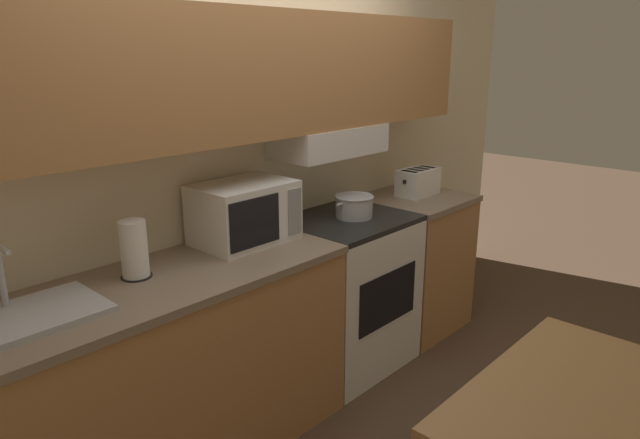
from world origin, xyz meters
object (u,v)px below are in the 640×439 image
at_px(sink_basin, 20,318).
at_px(dining_table, 589,436).
at_px(toaster, 418,182).
at_px(paper_towel_roll, 134,249).
at_px(microwave, 244,213).
at_px(cooking_pot, 354,205).
at_px(stove_range, 346,292).

bearing_deg(sink_basin, dining_table, -55.25).
xyz_separation_m(toaster, paper_towel_roll, (-2.01, 0.07, 0.03)).
bearing_deg(microwave, paper_towel_roll, -177.62).
relative_size(toaster, sink_basin, 0.55).
height_order(cooking_pot, paper_towel_roll, paper_towel_roll).
relative_size(cooking_pot, paper_towel_roll, 1.22).
relative_size(toaster, paper_towel_roll, 1.24).
height_order(sink_basin, dining_table, sink_basin).
relative_size(sink_basin, paper_towel_roll, 2.27).
bearing_deg(cooking_pot, microwave, 170.08).
relative_size(cooking_pot, toaster, 0.98).
bearing_deg(toaster, dining_table, -131.36).
height_order(toaster, dining_table, toaster).
bearing_deg(dining_table, stove_range, 66.93).
height_order(sink_basin, paper_towel_roll, sink_basin).
distance_m(microwave, toaster, 1.40).
height_order(toaster, paper_towel_roll, paper_towel_roll).
bearing_deg(paper_towel_roll, microwave, 2.38).
xyz_separation_m(stove_range, paper_towel_roll, (-1.28, 0.08, 0.58)).
distance_m(cooking_pot, microwave, 0.72).
bearing_deg(stove_range, paper_towel_roll, 176.40).
bearing_deg(cooking_pot, paper_towel_roll, 175.77).
xyz_separation_m(cooking_pot, dining_table, (-0.72, -1.57, -0.33)).
bearing_deg(paper_towel_roll, dining_table, -70.10).
bearing_deg(sink_basin, microwave, 5.49).
bearing_deg(sink_basin, paper_towel_roll, 9.30).
xyz_separation_m(cooking_pot, sink_basin, (-1.82, 0.02, -0.05)).
xyz_separation_m(toaster, dining_table, (-1.41, -1.60, -0.35)).
bearing_deg(dining_table, microwave, 89.58).
xyz_separation_m(microwave, toaster, (1.39, -0.10, -0.06)).
xyz_separation_m(sink_basin, dining_table, (1.10, -1.58, -0.28)).
bearing_deg(microwave, toaster, -3.91).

